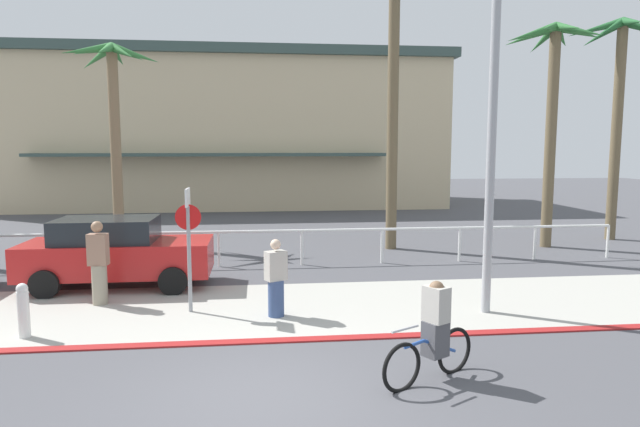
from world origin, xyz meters
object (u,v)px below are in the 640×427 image
palm_tree_1 (112,92)px  cyclist_blue_0 (433,334)px  pedestrian_0 (99,266)px  pedestrian_1 (276,282)px  palm_tree_2 (394,30)px  palm_tree_3 (552,79)px  car_red_1 (116,252)px  stop_sign_bike_lane (189,232)px  streetlight_curb (498,100)px  palm_tree_4 (618,78)px  bollard_1 (23,310)px

palm_tree_1 → cyclist_blue_0: bearing=-59.0°
pedestrian_0 → pedestrian_1: size_ratio=1.16×
palm_tree_2 → palm_tree_3: size_ratio=1.29×
car_red_1 → cyclist_blue_0: (5.94, -6.09, -0.18)m
palm_tree_1 → palm_tree_2: (9.31, -1.94, 1.86)m
stop_sign_bike_lane → car_red_1: (-2.02, 2.33, -0.81)m
palm_tree_3 → pedestrian_1: 12.66m
palm_tree_3 → cyclist_blue_0: (-7.22, -10.20, -4.92)m
stop_sign_bike_lane → cyclist_blue_0: stop_sign_bike_lane is taller
palm_tree_1 → car_red_1: (1.48, -6.27, -4.38)m
streetlight_curb → pedestrian_0: size_ratio=4.11×
stop_sign_bike_lane → palm_tree_2: (5.81, 6.65, 5.44)m
palm_tree_2 → pedestrian_0: size_ratio=5.27×
palm_tree_3 → cyclist_blue_0: size_ratio=4.62×
stop_sign_bike_lane → palm_tree_3: 13.45m
stop_sign_bike_lane → cyclist_blue_0: bearing=-43.9°
stop_sign_bike_lane → palm_tree_2: palm_tree_2 is taller
palm_tree_4 → car_red_1: bearing=-161.9°
palm_tree_1 → palm_tree_3: 14.80m
palm_tree_4 → pedestrian_1: bearing=-147.0°
pedestrian_0 → car_red_1: bearing=90.9°
streetlight_curb → palm_tree_4: 12.01m
car_red_1 → pedestrian_0: 1.55m
palm_tree_2 → pedestrian_1: bearing=-119.6°
streetlight_curb → pedestrian_1: streetlight_curb is taller
streetlight_curb → palm_tree_2: bearing=91.7°
palm_tree_4 → cyclist_blue_0: 16.27m
palm_tree_2 → palm_tree_3: bearing=-2.4°
stop_sign_bike_lane → streetlight_curb: bearing=-8.7°
palm_tree_1 → pedestrian_0: 9.09m
palm_tree_4 → palm_tree_2: bearing=-173.2°
car_red_1 → palm_tree_1: bearing=103.3°
streetlight_curb → palm_tree_1: size_ratio=1.09×
palm_tree_4 → pedestrian_1: 15.81m
palm_tree_1 → pedestrian_1: palm_tree_1 is taller
palm_tree_1 → car_red_1: palm_tree_1 is taller
palm_tree_4 → streetlight_curb: bearing=-133.9°
bollard_1 → car_red_1: (0.73, 3.57, 0.35)m
bollard_1 → car_red_1: bearing=78.5°
streetlight_curb → cyclist_blue_0: size_ratio=4.65×
palm_tree_3 → palm_tree_4: size_ratio=0.94×
streetlight_curb → cyclist_blue_0: bearing=-126.6°
streetlight_curb → car_red_1: size_ratio=1.70×
streetlight_curb → cyclist_blue_0: 5.04m
pedestrian_0 → cyclist_blue_0: bearing=-37.5°
palm_tree_4 → pedestrian_0: size_ratio=4.35×
bollard_1 → palm_tree_1: (-0.75, 9.84, 4.74)m
palm_tree_2 → cyclist_blue_0: 12.39m
stop_sign_bike_lane → palm_tree_2: 10.37m
car_red_1 → pedestrian_0: (0.02, -1.55, -0.02)m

